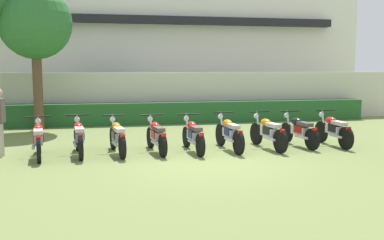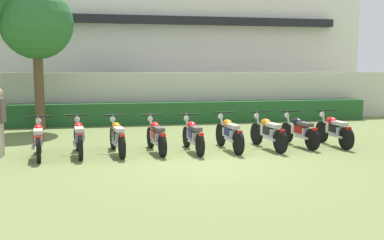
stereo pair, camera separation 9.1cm
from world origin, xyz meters
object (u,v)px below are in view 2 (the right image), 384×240
object	(u,v)px
motorcycle_in_row_8	(334,130)
motorcycle_in_row_6	(268,132)
parked_car	(111,96)
motorcycle_in_row_0	(39,139)
motorcycle_in_row_7	(299,131)
motorcycle_in_row_3	(156,135)
motorcycle_in_row_5	(229,133)
motorcycle_in_row_4	(193,135)
tree_far_side	(36,24)
motorcycle_in_row_1	(79,137)
motorcycle_in_row_2	(117,136)

from	to	relation	value
motorcycle_in_row_8	motorcycle_in_row_6	bearing A→B (deg)	88.49
parked_car	motorcycle_in_row_0	xyz separation A→B (m)	(-1.82, -8.32, -0.48)
motorcycle_in_row_0	motorcycle_in_row_7	bearing A→B (deg)	-95.98
parked_car	motorcycle_in_row_3	bearing A→B (deg)	-78.66
motorcycle_in_row_5	motorcycle_in_row_4	bearing A→B (deg)	87.51
parked_car	motorcycle_in_row_8	bearing A→B (deg)	-50.04
motorcycle_in_row_5	motorcycle_in_row_8	world-z (taller)	motorcycle_in_row_5
motorcycle_in_row_0	motorcycle_in_row_6	distance (m)	5.84
tree_far_side	motorcycle_in_row_6	xyz separation A→B (m)	(6.49, -4.98, -3.18)
tree_far_side	parked_car	bearing A→B (deg)	53.53
tree_far_side	motorcycle_in_row_6	bearing A→B (deg)	-37.47
motorcycle_in_row_7	motorcycle_in_row_0	bearing A→B (deg)	82.93
motorcycle_in_row_1	motorcycle_in_row_5	bearing A→B (deg)	-97.67
motorcycle_in_row_2	motorcycle_in_row_6	bearing A→B (deg)	-99.36
motorcycle_in_row_0	motorcycle_in_row_3	xyz separation A→B (m)	(2.85, 0.09, -0.02)
parked_car	motorcycle_in_row_2	world-z (taller)	parked_car
motorcycle_in_row_5	motorcycle_in_row_8	size ratio (longest dim) A/B	1.07
tree_far_side	motorcycle_in_row_6	distance (m)	8.77
parked_car	motorcycle_in_row_3	world-z (taller)	parked_car
parked_car	motorcycle_in_row_3	xyz separation A→B (m)	(1.04, -8.23, -0.50)
motorcycle_in_row_3	motorcycle_in_row_6	bearing A→B (deg)	-98.81
parked_car	tree_far_side	size ratio (longest dim) A/B	0.94
parked_car	motorcycle_in_row_4	distance (m)	8.57
parked_car	motorcycle_in_row_4	bearing A→B (deg)	-72.48
motorcycle_in_row_4	motorcycle_in_row_6	distance (m)	2.05
parked_car	motorcycle_in_row_4	world-z (taller)	parked_car
parked_car	motorcycle_in_row_5	bearing A→B (deg)	-66.25
motorcycle_in_row_3	motorcycle_in_row_2	bearing A→B (deg)	82.57
motorcycle_in_row_3	motorcycle_in_row_6	distance (m)	2.99
parked_car	motorcycle_in_row_8	world-z (taller)	parked_car
motorcycle_in_row_3	motorcycle_in_row_5	xyz separation A→B (m)	(1.92, -0.07, 0.02)
tree_far_side	motorcycle_in_row_1	world-z (taller)	tree_far_side
tree_far_side	motorcycle_in_row_5	world-z (taller)	tree_far_side
motorcycle_in_row_0	motorcycle_in_row_7	size ratio (longest dim) A/B	1.01
motorcycle_in_row_3	motorcycle_in_row_5	bearing A→B (deg)	-99.19
tree_far_side	motorcycle_in_row_5	bearing A→B (deg)	-42.44
motorcycle_in_row_0	motorcycle_in_row_8	size ratio (longest dim) A/B	1.01
motorcycle_in_row_8	motorcycle_in_row_7	bearing A→B (deg)	80.48
motorcycle_in_row_2	motorcycle_in_row_7	size ratio (longest dim) A/B	1.04
motorcycle_in_row_2	motorcycle_in_row_6	distance (m)	3.97
motorcycle_in_row_4	motorcycle_in_row_6	size ratio (longest dim) A/B	0.97
tree_far_side	motorcycle_in_row_2	size ratio (longest dim) A/B	2.58
motorcycle_in_row_0	motorcycle_in_row_1	xyz separation A→B (m)	(0.93, 0.12, 0.00)
motorcycle_in_row_2	motorcycle_in_row_5	xyz separation A→B (m)	(2.90, -0.07, 0.01)
motorcycle_in_row_0	motorcycle_in_row_4	world-z (taller)	motorcycle_in_row_0
motorcycle_in_row_2	motorcycle_in_row_5	world-z (taller)	motorcycle_in_row_5
motorcycle_in_row_6	motorcycle_in_row_1	bearing A→B (deg)	81.48
motorcycle_in_row_0	motorcycle_in_row_6	xyz separation A→B (m)	(5.84, 0.01, -0.00)
motorcycle_in_row_6	tree_far_side	bearing A→B (deg)	45.39
motorcycle_in_row_0	parked_car	bearing A→B (deg)	-19.70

